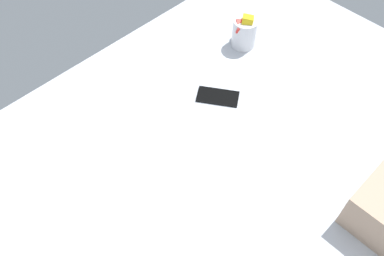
# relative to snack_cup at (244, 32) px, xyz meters

# --- Properties ---
(bed_mattress) EXTENTS (1.80, 1.40, 0.18)m
(bed_mattress) POSITION_rel_snack_cup_xyz_m (0.44, 0.35, -0.15)
(bed_mattress) COLOR #B7BCC6
(bed_mattress) RESTS_ON ground
(snack_cup) EXTENTS (0.11, 0.10, 0.13)m
(snack_cup) POSITION_rel_snack_cup_xyz_m (0.00, 0.00, 0.00)
(snack_cup) COLOR silver
(snack_cup) RESTS_ON bed_mattress
(cell_phone) EXTENTS (0.14, 0.15, 0.01)m
(cell_phone) POSITION_rel_snack_cup_xyz_m (0.26, 0.12, -0.05)
(cell_phone) COLOR black
(cell_phone) RESTS_ON bed_mattress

